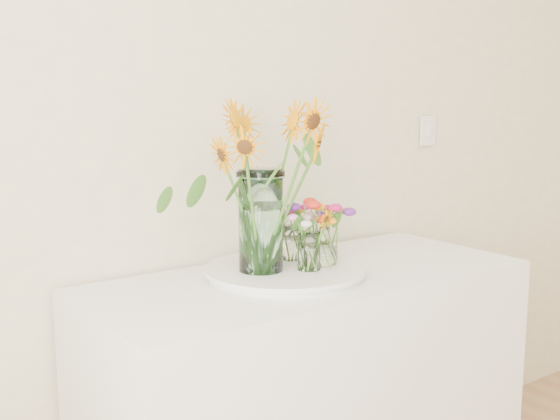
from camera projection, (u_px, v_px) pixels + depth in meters
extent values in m
cube|color=white|center=(309.00, 411.00, 2.24)|extent=(1.40, 0.60, 0.90)
cylinder|color=white|center=(285.00, 273.00, 2.13)|extent=(0.47, 0.47, 0.02)
cylinder|color=#B3EADC|center=(261.00, 221.00, 2.07)|extent=(0.14, 0.14, 0.31)
cylinder|color=white|center=(309.00, 252.00, 2.09)|extent=(0.08, 0.08, 0.12)
cylinder|color=white|center=(291.00, 243.00, 2.22)|extent=(0.07, 0.07, 0.11)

